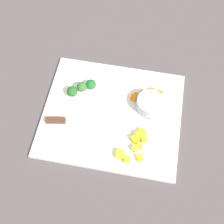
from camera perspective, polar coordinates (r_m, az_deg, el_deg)
ground_plane at (r=0.91m, az=0.00°, el=-0.64°), size 4.00×4.00×0.00m
cutting_board at (r=0.90m, az=0.00°, el=-0.47°), size 0.42×0.36×0.01m
prep_bowl at (r=0.90m, az=7.33°, el=1.55°), size 0.08×0.08×0.04m
chef_knife at (r=0.88m, az=-4.46°, el=-1.78°), size 0.35×0.08×0.02m
carrot_dice_0 at (r=0.92m, az=4.65°, el=3.23°), size 0.02×0.02×0.01m
carrot_dice_1 at (r=0.94m, az=8.44°, el=3.57°), size 0.01×0.01×0.01m
carrot_dice_2 at (r=0.94m, az=7.79°, el=4.07°), size 0.02×0.02×0.01m
carrot_dice_3 at (r=0.93m, az=5.72°, el=3.68°), size 0.01×0.01×0.01m
carrot_dice_4 at (r=0.94m, az=7.07°, el=4.02°), size 0.02×0.02×0.01m
carrot_dice_5 at (r=0.92m, az=4.21°, el=2.81°), size 0.02×0.02×0.02m
carrot_dice_6 at (r=0.94m, az=9.17°, el=3.48°), size 0.02×0.02×0.02m
pepper_dice_0 at (r=0.86m, az=5.23°, el=-4.53°), size 0.02×0.02×0.02m
pepper_dice_1 at (r=0.86m, az=4.61°, el=-5.21°), size 0.03×0.03×0.02m
pepper_dice_2 at (r=0.87m, az=5.78°, el=-4.02°), size 0.03×0.03×0.01m
pepper_dice_3 at (r=0.86m, az=6.29°, el=-5.16°), size 0.02×0.03×0.02m
pepper_dice_4 at (r=0.85m, az=4.47°, el=-7.13°), size 0.02×0.02×0.02m
pepper_dice_5 at (r=0.84m, az=2.91°, el=-9.25°), size 0.02×0.02×0.01m
pepper_dice_6 at (r=0.84m, az=5.49°, el=-8.92°), size 0.02×0.02×0.01m
pepper_dice_7 at (r=0.85m, az=5.42°, el=-6.68°), size 0.02×0.02×0.01m
pepper_dice_8 at (r=0.84m, az=1.59°, el=-8.21°), size 0.02×0.02×0.02m
broccoli_floret_0 at (r=0.92m, az=-7.73°, el=3.97°), size 0.03×0.03×0.04m
broccoli_floret_1 at (r=0.93m, az=-5.86°, el=4.88°), size 0.03×0.03×0.04m
broccoli_floret_2 at (r=0.93m, az=-4.09°, el=5.35°), size 0.03×0.03×0.03m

